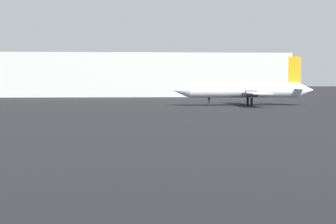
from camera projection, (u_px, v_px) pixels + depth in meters
The scene contains 2 objects.
airplane_distant at pixel (245, 90), 91.05m from camera, with size 26.37×17.88×8.94m.
terminal_building at pixel (130, 75), 140.61m from camera, with size 87.65×18.45×11.88m, color #B7B7B2.
Camera 1 is at (-2.98, -11.17, 4.95)m, focal length 53.27 mm.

